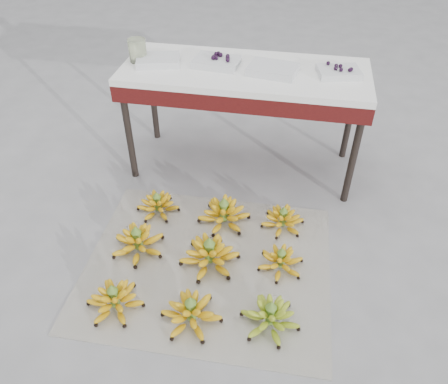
% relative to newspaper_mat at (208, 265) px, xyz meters
% --- Properties ---
extents(ground, '(60.00, 60.00, 0.00)m').
position_rel_newspaper_mat_xyz_m(ground, '(-0.04, -0.05, -0.00)').
color(ground, slate).
rests_on(ground, ground).
extents(newspaper_mat, '(1.27, 1.07, 0.01)m').
position_rel_newspaper_mat_xyz_m(newspaper_mat, '(0.00, 0.00, 0.00)').
color(newspaper_mat, white).
rests_on(newspaper_mat, ground).
extents(bunch_front_left, '(0.31, 0.31, 0.16)m').
position_rel_newspaper_mat_xyz_m(bunch_front_left, '(-0.37, -0.34, 0.06)').
color(bunch_front_left, gold).
rests_on(bunch_front_left, newspaper_mat).
extents(bunch_front_center, '(0.31, 0.31, 0.17)m').
position_rel_newspaper_mat_xyz_m(bunch_front_center, '(-0.00, -0.34, 0.06)').
color(bunch_front_center, gold).
rests_on(bunch_front_center, newspaper_mat).
extents(bunch_front_right, '(0.34, 0.34, 0.16)m').
position_rel_newspaper_mat_xyz_m(bunch_front_right, '(0.35, -0.30, 0.06)').
color(bunch_front_right, olive).
rests_on(bunch_front_right, newspaper_mat).
extents(bunch_mid_left, '(0.36, 0.36, 0.17)m').
position_rel_newspaper_mat_xyz_m(bunch_mid_left, '(-0.39, 0.03, 0.06)').
color(bunch_mid_left, gold).
rests_on(bunch_mid_left, newspaper_mat).
extents(bunch_mid_center, '(0.34, 0.34, 0.19)m').
position_rel_newspaper_mat_xyz_m(bunch_mid_center, '(0.01, 0.01, 0.07)').
color(bunch_mid_center, gold).
rests_on(bunch_mid_center, newspaper_mat).
extents(bunch_mid_right, '(0.25, 0.25, 0.15)m').
position_rel_newspaper_mat_xyz_m(bunch_mid_right, '(0.37, 0.05, 0.05)').
color(bunch_mid_right, gold).
rests_on(bunch_mid_right, newspaper_mat).
extents(bunch_back_left, '(0.25, 0.25, 0.15)m').
position_rel_newspaper_mat_xyz_m(bunch_back_left, '(-0.37, 0.35, 0.05)').
color(bunch_back_left, gold).
rests_on(bunch_back_left, newspaper_mat).
extents(bunch_back_center, '(0.33, 0.33, 0.18)m').
position_rel_newspaper_mat_xyz_m(bunch_back_center, '(0.02, 0.33, 0.06)').
color(bunch_back_center, gold).
rests_on(bunch_back_center, newspaper_mat).
extents(bunch_back_right, '(0.25, 0.25, 0.15)m').
position_rel_newspaper_mat_xyz_m(bunch_back_right, '(0.36, 0.36, 0.05)').
color(bunch_back_right, gold).
rests_on(bunch_back_right, newspaper_mat).
extents(vendor_table, '(1.43, 0.57, 0.69)m').
position_rel_newspaper_mat_xyz_m(vendor_table, '(0.04, 0.90, 0.61)').
color(vendor_table, black).
rests_on(vendor_table, ground).
extents(tray_far_left, '(0.29, 0.24, 0.04)m').
position_rel_newspaper_mat_xyz_m(tray_far_left, '(-0.47, 0.88, 0.70)').
color(tray_far_left, silver).
rests_on(tray_far_left, vendor_table).
extents(tray_left, '(0.27, 0.21, 0.07)m').
position_rel_newspaper_mat_xyz_m(tray_left, '(-0.13, 0.92, 0.71)').
color(tray_left, silver).
rests_on(tray_left, vendor_table).
extents(tray_right, '(0.30, 0.24, 0.04)m').
position_rel_newspaper_mat_xyz_m(tray_right, '(0.20, 0.87, 0.71)').
color(tray_right, silver).
rests_on(tray_right, vendor_table).
extents(tray_far_right, '(0.26, 0.21, 0.06)m').
position_rel_newspaper_mat_xyz_m(tray_far_right, '(0.57, 0.92, 0.70)').
color(tray_far_right, silver).
rests_on(tray_far_right, vendor_table).
extents(glass_jar, '(0.12, 0.12, 0.13)m').
position_rel_newspaper_mat_xyz_m(glass_jar, '(-0.60, 0.90, 0.75)').
color(glass_jar, beige).
rests_on(glass_jar, vendor_table).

